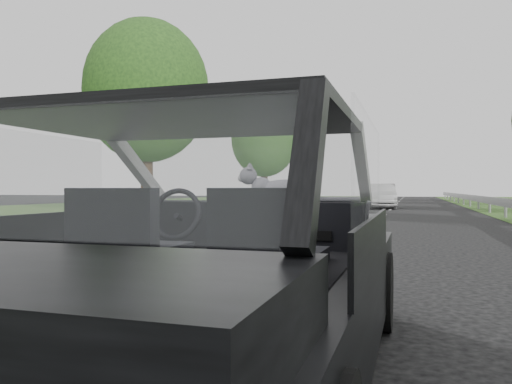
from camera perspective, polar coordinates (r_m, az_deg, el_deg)
The scene contains 10 objects.
ground at distance 3.03m, azimuth -4.89°, elevation -20.62°, with size 140.00×140.00×0.00m, color #313131.
subject_car at distance 2.85m, azimuth -4.89°, elevation -6.89°, with size 1.80×4.00×1.45m, color black.
dashboard at distance 3.42m, azimuth -0.91°, elevation -3.58°, with size 1.58×0.45×0.30m, color black.
driver_seat at distance 2.76m, azimuth -14.93°, elevation -3.91°, with size 0.50×0.72×0.42m, color black.
passenger_seat at distance 2.43m, azimuth 1.26°, elevation -4.48°, with size 0.50×0.72×0.42m, color black.
steering_wheel at distance 3.30m, azimuth -9.15°, elevation -2.51°, with size 0.36×0.36×0.04m, color black.
cat at distance 3.28m, azimuth 3.54°, elevation 0.34°, with size 0.57×0.18×0.26m, color gray.
other_car at distance 28.38m, azimuth 14.14°, elevation -0.45°, with size 1.65×4.17×1.37m, color #B1B1B1.
tree_5 at distance 22.51m, azimuth -12.38°, elevation 8.12°, with size 5.45×5.45×8.25m, color #1B3516, non-canonical shape.
tree_6 at distance 35.55m, azimuth 0.94°, elevation 4.37°, with size 4.71×4.71×7.13m, color #1B3516, non-canonical shape.
Camera 1 is at (1.07, -2.62, 1.09)m, focal length 35.00 mm.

